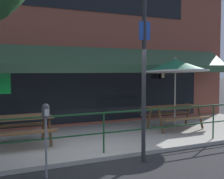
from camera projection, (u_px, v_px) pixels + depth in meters
name	position (u px, v px, depth m)	size (l,w,h in m)	color
ground_plane	(109.00, 160.00, 7.06)	(120.00, 120.00, 0.00)	#232326
patio_deck	(78.00, 141.00, 8.84)	(15.00, 4.00, 0.10)	#ADA89E
restaurant_building	(54.00, 30.00, 10.61)	(15.00, 1.60, 6.88)	brown
patio_railing	(104.00, 124.00, 7.28)	(13.84, 0.04, 0.97)	#194723
picnic_table_left	(16.00, 123.00, 7.94)	(1.80, 1.42, 0.76)	brown
picnic_table_centre	(175.00, 111.00, 10.26)	(1.80, 1.42, 0.76)	brown
patio_umbrella_centre	(175.00, 66.00, 10.19)	(2.14, 2.14, 2.38)	#B7B2A8
parking_meter_near	(46.00, 118.00, 5.84)	(0.15, 0.16, 1.42)	gray
street_sign_pole	(144.00, 69.00, 6.81)	(0.28, 0.09, 4.02)	#2D2D33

